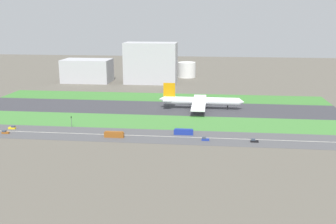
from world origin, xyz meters
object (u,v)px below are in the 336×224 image
car_4 (254,141)px  fuel_tank_west (187,70)px  bus_1 (114,134)px  car_0 (205,139)px  traffic_light (71,121)px  car_1 (12,128)px  terminal_building (87,71)px  car_2 (5,132)px  airliner (200,101)px  hangar_building (151,63)px  bus_0 (184,132)px

car_4 → fuel_tank_west: (-53.94, 237.00, 7.79)m
bus_1 → fuel_tank_west: size_ratio=0.57×
car_0 → traffic_light: size_ratio=0.61×
car_1 → terminal_building: 182.58m
traffic_light → terminal_building: bearing=104.5°
car_2 → fuel_tank_west: fuel_tank_west is taller
airliner → car_2: (-114.77, -78.00, -5.31)m
bus_1 → car_1: bearing=-8.4°
car_0 → car_4: 27.59m
hangar_building → traffic_light: bearing=-97.9°
airliner → car_4: bearing=-66.8°
airliner → car_1: size_ratio=14.77×
car_2 → fuel_tank_west: (94.31, 237.00, 7.79)m
car_1 → bus_1: 68.85m
car_2 → traffic_light: 39.68m
car_2 → car_0: (120.66, 0.00, 0.00)m
fuel_tank_west → hangar_building: bearing=-127.8°
car_1 → bus_1: bearing=-8.4°
car_0 → traffic_light: bearing=-11.9°
car_4 → hangar_building: 212.54m
bus_0 → car_4: (40.65, -10.00, -0.90)m
airliner → car_4: 85.05m
car_4 → traffic_light: 114.52m
bus_0 → traffic_light: (-72.40, 7.99, 2.47)m
airliner → traffic_light: bearing=-143.0°
car_4 → traffic_light: size_ratio=0.61×
airliner → car_2: airliner is taller
bus_0 → car_0: bus_0 is taller
car_0 → fuel_tank_west: size_ratio=0.21×
airliner → terminal_building: 169.05m
bus_1 → car_0: bearing=-180.0°
hangar_building → car_0: bearing=-72.3°
car_1 → traffic_light: size_ratio=0.61×
airliner → bus_0: (-7.17, -68.00, -4.41)m
bus_0 → traffic_light: size_ratio=1.61×
car_1 → traffic_light: bearing=12.6°
bus_0 → fuel_tank_west: fuel_tank_west is taller
bus_1 → airliner: bearing=-121.2°
traffic_light → bus_1: bearing=-29.1°
airliner → car_1: airliner is taller
traffic_light → terminal_building: 179.93m
car_2 → bus_0: size_ratio=0.38×
airliner → fuel_tank_west: 160.33m
bus_0 → bus_1: bearing=-166.0°
car_1 → car_2: same height
airliner → car_0: bearing=-85.7°
terminal_building → car_4: bearing=-50.5°
car_2 → terminal_building: (-9.92, 192.00, 11.22)m
car_1 → terminal_building: (-9.31, 182.00, 11.22)m
car_1 → hangar_building: bearing=71.8°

